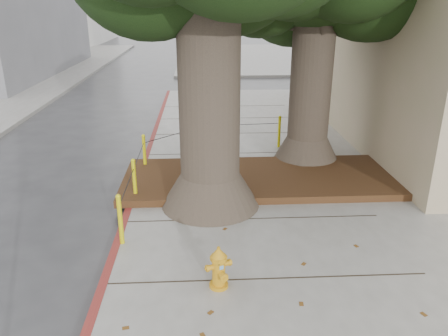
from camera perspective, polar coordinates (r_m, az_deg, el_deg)
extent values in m
plane|color=#28282B|center=(7.00, 1.39, -15.38)|extent=(140.00, 140.00, 0.00)
cube|color=slate|center=(36.44, 7.36, 14.24)|extent=(16.00, 20.00, 0.15)
cube|color=maroon|center=(9.21, -12.40, -5.85)|extent=(0.14, 26.00, 0.16)
cube|color=black|center=(10.39, 4.70, -1.33)|extent=(6.40, 2.60, 0.16)
cone|color=#4C3F33|center=(9.09, -1.78, -2.76)|extent=(2.04, 2.04, 0.70)
cylinder|color=#4C3F33|center=(8.48, -1.93, 9.91)|extent=(1.20, 1.20, 4.22)
cone|color=#4C3F33|center=(11.75, 10.69, 2.43)|extent=(1.77, 1.77, 0.70)
cylinder|color=#4C3F33|center=(11.32, 11.31, 11.20)|extent=(1.04, 1.04, 3.84)
cylinder|color=#CEC40B|center=(7.82, -13.39, -6.66)|extent=(0.08, 0.08, 0.90)
sphere|color=#CEC40B|center=(7.63, -13.66, -3.65)|extent=(0.09, 0.09, 0.09)
cylinder|color=#CEC40B|center=(9.43, -11.60, -1.63)|extent=(0.08, 0.08, 0.90)
sphere|color=#CEC40B|center=(9.27, -11.80, 0.94)|extent=(0.09, 0.09, 0.09)
cylinder|color=#CEC40B|center=(11.10, -10.35, 1.91)|extent=(0.08, 0.08, 0.90)
sphere|color=#CEC40B|center=(10.97, -10.50, 4.13)|extent=(0.09, 0.09, 0.09)
cylinder|color=#CEC40B|center=(12.44, -2.67, 4.29)|extent=(0.08, 0.08, 0.90)
sphere|color=#CEC40B|center=(12.32, -2.70, 6.29)|extent=(0.09, 0.09, 0.09)
cylinder|color=#CEC40B|center=(12.84, 7.22, 4.66)|extent=(0.08, 0.08, 0.90)
sphere|color=#CEC40B|center=(12.72, 7.31, 6.61)|extent=(0.09, 0.09, 0.09)
cylinder|color=black|center=(8.51, -12.55, -2.26)|extent=(0.02, 1.80, 0.02)
cylinder|color=black|center=(10.17, -11.03, 1.70)|extent=(0.02, 1.80, 0.02)
cylinder|color=black|center=(11.67, -6.35, 4.43)|extent=(1.51, 1.51, 0.02)
cylinder|color=black|center=(12.52, 2.37, 5.68)|extent=(2.20, 0.22, 0.02)
cylinder|color=orange|center=(6.75, -0.69, -15.03)|extent=(0.37, 0.37, 0.05)
cylinder|color=orange|center=(6.62, -0.70, -13.36)|extent=(0.25, 0.25, 0.44)
cylinder|color=orange|center=(6.49, -0.71, -11.68)|extent=(0.34, 0.34, 0.06)
cone|color=orange|center=(6.45, -0.71, -11.05)|extent=(0.31, 0.31, 0.12)
cylinder|color=orange|center=(6.41, -0.72, -10.45)|extent=(0.06, 0.06, 0.04)
cylinder|color=orange|center=(6.52, -1.64, -12.83)|extent=(0.14, 0.12, 0.08)
cylinder|color=orange|center=(6.60, 0.22, -12.35)|extent=(0.14, 0.12, 0.08)
cylinder|color=orange|center=(6.54, -0.29, -13.83)|extent=(0.15, 0.16, 0.11)
cube|color=#5999D8|center=(6.47, -0.32, -12.90)|extent=(0.06, 0.03, 0.06)
imported|color=#B5B5BB|center=(25.29, 13.67, 12.36)|extent=(4.08, 1.98, 1.34)
imported|color=maroon|center=(25.00, 20.17, 11.55)|extent=(3.96, 1.42, 1.30)
imported|color=black|center=(26.32, -26.58, 10.99)|extent=(1.83, 4.29, 1.23)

